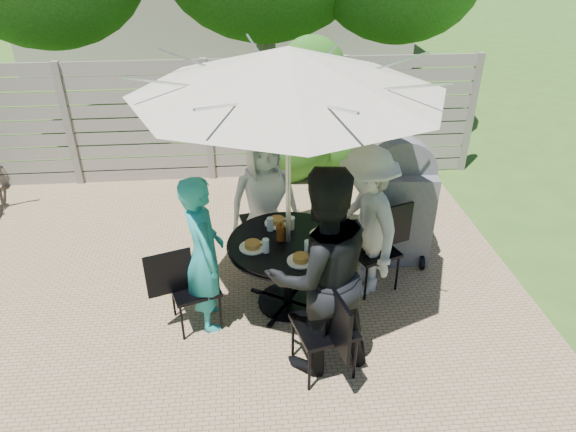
{
  "coord_description": "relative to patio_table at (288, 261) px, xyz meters",
  "views": [
    {
      "loc": [
        0.53,
        -4.33,
        3.49
      ],
      "look_at": [
        0.93,
        0.08,
        0.95
      ],
      "focal_mm": 32.0,
      "sensor_mm": 36.0,
      "label": 1
    }
  ],
  "objects": [
    {
      "name": "patio_table",
      "position": [
        0.0,
        0.0,
        0.0
      ],
      "size": [
        1.43,
        1.43,
        0.78
      ],
      "rotation": [
        0.0,
        0.0,
        0.24
      ],
      "color": "black",
      "rests_on": "ground"
    },
    {
      "name": "umbrella",
      "position": [
        0.0,
        0.0,
        1.9
      ],
      "size": [
        3.28,
        3.28,
        2.63
      ],
      "rotation": [
        0.0,
        0.0,
        0.24
      ],
      "color": "silver",
      "rests_on": "ground"
    },
    {
      "name": "chair_back",
      "position": [
        -0.23,
        0.94,
        -0.26
      ],
      "size": [
        0.53,
        0.71,
        0.94
      ],
      "rotation": [
        0.0,
        0.0,
        4.91
      ],
      "color": "black",
      "rests_on": "ground"
    },
    {
      "name": "person_back",
      "position": [
        -0.2,
        0.81,
        0.26
      ],
      "size": [
        0.88,
        0.68,
        1.61
      ],
      "primitive_type": "imported",
      "rotation": [
        0.0,
        0.0,
        6.52
      ],
      "color": "silver",
      "rests_on": "ground"
    },
    {
      "name": "chair_left",
      "position": [
        -0.94,
        -0.23,
        -0.27
      ],
      "size": [
        0.69,
        0.55,
        0.91
      ],
      "rotation": [
        0.0,
        0.0,
        6.61
      ],
      "color": "black",
      "rests_on": "ground"
    },
    {
      "name": "person_left",
      "position": [
        -0.81,
        -0.2,
        0.26
      ],
      "size": [
        0.51,
        0.66,
        1.61
      ],
      "primitive_type": "imported",
      "rotation": [
        0.0,
        0.0,
        8.09
      ],
      "color": "teal",
      "rests_on": "ground"
    },
    {
      "name": "chair_front",
      "position": [
        0.23,
        -0.94,
        -0.24
      ],
      "size": [
        0.58,
        0.77,
        1.01
      ],
      "rotation": [
        0.0,
        0.0,
        1.81
      ],
      "color": "black",
      "rests_on": "ground"
    },
    {
      "name": "person_front",
      "position": [
        0.2,
        -0.81,
        0.42
      ],
      "size": [
        1.08,
        0.93,
        1.93
      ],
      "primitive_type": "imported",
      "rotation": [
        0.0,
        0.0,
        3.38
      ],
      "color": "black",
      "rests_on": "ground"
    },
    {
      "name": "chair_right",
      "position": [
        0.94,
        0.23,
        -0.26
      ],
      "size": [
        0.73,
        0.59,
        0.95
      ],
      "rotation": [
        0.0,
        0.0,
        3.5
      ],
      "color": "black",
      "rests_on": "ground"
    },
    {
      "name": "person_right",
      "position": [
        0.81,
        0.2,
        0.29
      ],
      "size": [
        0.85,
        1.19,
        1.66
      ],
      "primitive_type": "imported",
      "rotation": [
        0.0,
        0.0,
        4.95
      ],
      "color": "#B9B9B4",
      "rests_on": "ground"
    },
    {
      "name": "plate_back",
      "position": [
        -0.09,
        0.35,
        0.26
      ],
      "size": [
        0.26,
        0.26,
        0.06
      ],
      "color": "white",
      "rests_on": "patio_table"
    },
    {
      "name": "plate_left",
      "position": [
        -0.35,
        -0.09,
        0.26
      ],
      "size": [
        0.26,
        0.26,
        0.06
      ],
      "color": "white",
      "rests_on": "patio_table"
    },
    {
      "name": "plate_front",
      "position": [
        0.09,
        -0.35,
        0.26
      ],
      "size": [
        0.26,
        0.26,
        0.06
      ],
      "color": "white",
      "rests_on": "patio_table"
    },
    {
      "name": "plate_right",
      "position": [
        0.35,
        0.09,
        0.26
      ],
      "size": [
        0.26,
        0.26,
        0.06
      ],
      "color": "white",
      "rests_on": "patio_table"
    },
    {
      "name": "plate_extra",
      "position": [
        0.25,
        -0.25,
        0.26
      ],
      "size": [
        0.24,
        0.24,
        0.06
      ],
      "color": "white",
      "rests_on": "patio_table"
    },
    {
      "name": "glass_back",
      "position": [
        -0.16,
        0.23,
        0.31
      ],
      "size": [
        0.07,
        0.07,
        0.14
      ],
      "primitive_type": "cylinder",
      "color": "silver",
      "rests_on": "patio_table"
    },
    {
      "name": "glass_left",
      "position": [
        -0.23,
        -0.16,
        0.31
      ],
      "size": [
        0.07,
        0.07,
        0.14
      ],
      "primitive_type": "cylinder",
      "color": "silver",
      "rests_on": "patio_table"
    },
    {
      "name": "glass_front",
      "position": [
        0.16,
        -0.23,
        0.31
      ],
      "size": [
        0.07,
        0.07,
        0.14
      ],
      "primitive_type": "cylinder",
      "color": "silver",
      "rests_on": "patio_table"
    },
    {
      "name": "syrup_jug",
      "position": [
        -0.07,
        0.03,
        0.32
      ],
      "size": [
        0.09,
        0.09,
        0.16
      ],
      "primitive_type": "cylinder",
      "color": "#59280C",
      "rests_on": "patio_table"
    },
    {
      "name": "coffee_cup",
      "position": [
        0.05,
        0.24,
        0.3
      ],
      "size": [
        0.08,
        0.08,
        0.12
      ],
      "primitive_type": "cylinder",
      "color": "#C6B293",
      "rests_on": "patio_table"
    },
    {
      "name": "bbq_grill",
      "position": [
        1.33,
        0.79,
        0.13
      ],
      "size": [
        0.77,
        0.62,
        1.49
      ],
      "rotation": [
        0.0,
        0.0,
        -0.08
      ],
      "color": "slate",
      "rests_on": "ground"
    }
  ]
}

